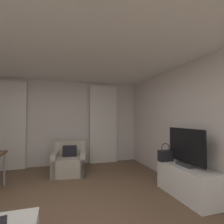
% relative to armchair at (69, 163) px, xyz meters
% --- Properties ---
extents(ground_plane, '(12.00, 12.00, 0.00)m').
position_rel_armchair_xyz_m(ground_plane, '(-0.24, -2.07, -0.28)').
color(ground_plane, brown).
extents(wall_window, '(5.12, 0.06, 2.60)m').
position_rel_armchair_xyz_m(wall_window, '(-0.24, 0.96, 1.02)').
color(wall_window, silver).
rests_on(wall_window, ground).
extents(wall_right, '(0.06, 6.12, 2.60)m').
position_rel_armchair_xyz_m(wall_right, '(2.29, -2.07, 1.02)').
color(wall_right, silver).
rests_on(wall_right, ground).
extents(ceiling, '(5.12, 6.12, 0.06)m').
position_rel_armchair_xyz_m(ceiling, '(-0.24, -2.07, 2.35)').
color(ceiling, white).
rests_on(ceiling, wall_left).
extents(curtain_left_panel, '(0.90, 0.06, 2.50)m').
position_rel_armchair_xyz_m(curtain_left_panel, '(-1.62, 0.83, 0.97)').
color(curtain_left_panel, silver).
rests_on(curtain_left_panel, ground).
extents(curtain_right_panel, '(0.90, 0.06, 2.50)m').
position_rel_armchair_xyz_m(curtain_right_panel, '(1.13, 0.83, 0.97)').
color(curtain_right_panel, silver).
rests_on(curtain_right_panel, ground).
extents(armchair, '(0.92, 0.90, 0.81)m').
position_rel_armchair_xyz_m(armchair, '(0.00, 0.00, 0.00)').
color(armchair, '#B2A899').
rests_on(armchair, ground).
extents(tv_console, '(0.49, 1.21, 0.56)m').
position_rel_armchair_xyz_m(tv_console, '(1.99, -2.02, -0.00)').
color(tv_console, white).
rests_on(tv_console, ground).
extents(tv_flatscreen, '(0.20, 0.92, 0.70)m').
position_rel_armchair_xyz_m(tv_flatscreen, '(1.99, -2.01, 0.60)').
color(tv_flatscreen, '#333338').
rests_on(tv_flatscreen, tv_console).
extents(handbag_primary, '(0.30, 0.14, 0.37)m').
position_rel_armchair_xyz_m(handbag_primary, '(1.84, -1.58, 0.40)').
color(handbag_primary, black).
rests_on(handbag_primary, tv_console).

